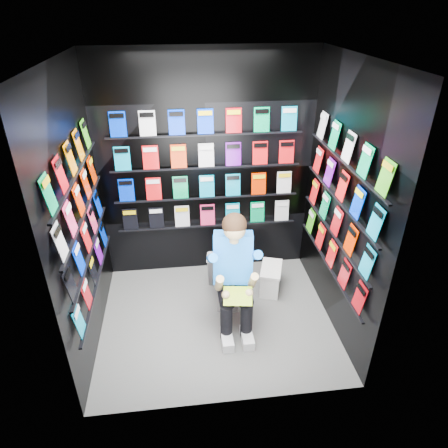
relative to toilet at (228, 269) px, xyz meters
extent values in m
plane|color=slate|center=(-0.17, -0.39, -0.37)|extent=(2.40, 2.40, 0.00)
plane|color=white|center=(-0.17, -0.39, 2.23)|extent=(2.40, 2.40, 0.00)
cube|color=black|center=(-0.17, 0.61, 0.93)|extent=(2.40, 0.04, 2.60)
cube|color=black|center=(-0.17, -1.39, 0.93)|extent=(2.40, 0.04, 2.60)
cube|color=black|center=(-1.37, -0.39, 0.93)|extent=(0.04, 2.00, 2.60)
cube|color=black|center=(1.03, -0.39, 0.93)|extent=(0.04, 2.00, 2.60)
imported|color=silver|center=(0.00, 0.00, 0.00)|extent=(0.52, 0.80, 0.73)
cube|color=white|center=(0.51, 0.04, -0.23)|extent=(0.31, 0.42, 0.28)
cube|color=white|center=(0.51, 0.04, -0.07)|extent=(0.34, 0.45, 0.03)
cube|color=#189A17|center=(0.00, -0.73, 0.21)|extent=(0.29, 0.19, 0.11)
camera|label=1|loc=(-0.47, -3.58, 2.62)|focal=32.00mm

